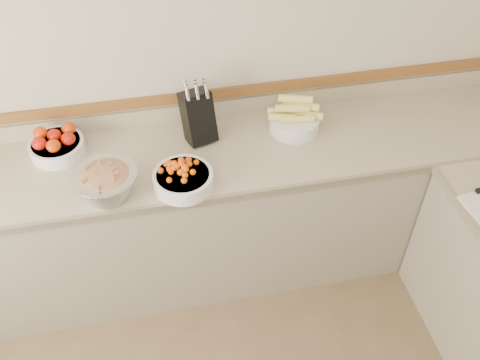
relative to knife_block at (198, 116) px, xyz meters
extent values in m
plane|color=beige|center=(-0.22, 0.18, 0.25)|extent=(4.00, 0.00, 4.00)
cube|color=tan|center=(-0.22, -0.14, -0.17)|extent=(4.00, 0.65, 0.04)
cube|color=gray|center=(-0.22, -0.14, -0.62)|extent=(4.00, 0.63, 0.86)
cube|color=#86755A|center=(-0.22, -0.46, -0.17)|extent=(4.00, 0.02, 0.04)
cube|color=tan|center=(-0.22, 0.17, -0.10)|extent=(4.00, 0.02, 0.10)
cube|color=brown|center=(-0.22, 0.17, 0.00)|extent=(4.00, 0.02, 0.06)
cube|color=black|center=(0.00, 0.00, -0.01)|extent=(0.19, 0.21, 0.30)
cylinder|color=silver|center=(-0.05, -0.03, 0.17)|extent=(0.03, 0.04, 0.08)
cylinder|color=silver|center=(0.00, -0.03, 0.17)|extent=(0.03, 0.04, 0.08)
cylinder|color=silver|center=(0.05, -0.03, 0.17)|extent=(0.03, 0.04, 0.08)
cylinder|color=silver|center=(-0.05, 0.00, 0.17)|extent=(0.03, 0.04, 0.08)
cylinder|color=silver|center=(0.00, 0.00, 0.17)|extent=(0.03, 0.04, 0.08)
cylinder|color=silver|center=(0.05, 0.00, 0.17)|extent=(0.03, 0.04, 0.08)
cylinder|color=silver|center=(-0.05, 0.03, 0.17)|extent=(0.03, 0.04, 0.08)
cylinder|color=silver|center=(0.00, 0.03, 0.17)|extent=(0.03, 0.04, 0.08)
cylinder|color=silver|center=(0.05, 0.03, 0.17)|extent=(0.03, 0.04, 0.08)
cylinder|color=white|center=(-0.74, 0.02, -0.11)|extent=(0.28, 0.28, 0.07)
torus|color=white|center=(-0.74, 0.02, -0.08)|extent=(0.28, 0.28, 0.01)
cylinder|color=white|center=(-0.74, 0.02, -0.08)|extent=(0.25, 0.25, 0.01)
ellipsoid|color=red|center=(-0.81, -0.02, -0.04)|extent=(0.07, 0.07, 0.06)
ellipsoid|color=#D43B07|center=(-0.74, -0.05, -0.04)|extent=(0.07, 0.07, 0.06)
ellipsoid|color=red|center=(-0.67, -0.01, -0.04)|extent=(0.07, 0.07, 0.06)
ellipsoid|color=#D43B07|center=(-0.81, 0.07, -0.04)|extent=(0.07, 0.07, 0.06)
ellipsoid|color=red|center=(-0.74, 0.04, -0.04)|extent=(0.07, 0.07, 0.06)
ellipsoid|color=#D43B07|center=(-0.67, 0.08, -0.04)|extent=(0.07, 0.07, 0.06)
cylinder|color=white|center=(-0.13, -0.35, -0.11)|extent=(0.29, 0.29, 0.08)
torus|color=white|center=(-0.13, -0.35, -0.08)|extent=(0.29, 0.29, 0.01)
cylinder|color=white|center=(-0.13, -0.35, -0.08)|extent=(0.25, 0.25, 0.01)
sphere|color=#DC4B07|center=(-0.13, -0.35, 0.00)|extent=(0.03, 0.03, 0.03)
sphere|color=#DC4B07|center=(-0.18, -0.36, -0.03)|extent=(0.03, 0.03, 0.03)
sphere|color=#DC4B07|center=(-0.19, -0.36, -0.04)|extent=(0.03, 0.03, 0.03)
sphere|color=#DC4B07|center=(-0.14, -0.44, -0.05)|extent=(0.03, 0.03, 0.03)
sphere|color=#DC4B07|center=(-0.17, -0.35, -0.02)|extent=(0.03, 0.03, 0.03)
sphere|color=#DC4B07|center=(-0.09, -0.31, -0.03)|extent=(0.03, 0.03, 0.03)
sphere|color=#DC4B07|center=(-0.05, -0.38, -0.04)|extent=(0.03, 0.03, 0.03)
sphere|color=#DC4B07|center=(-0.16, -0.38, -0.03)|extent=(0.03, 0.03, 0.03)
sphere|color=#DC4B07|center=(-0.10, -0.32, -0.03)|extent=(0.03, 0.03, 0.03)
sphere|color=#DC4B07|center=(-0.12, -0.28, -0.03)|extent=(0.03, 0.03, 0.03)
sphere|color=#DC4B07|center=(-0.14, -0.36, -0.02)|extent=(0.03, 0.03, 0.03)
sphere|color=#DC4B07|center=(-0.16, -0.31, -0.03)|extent=(0.03, 0.03, 0.03)
sphere|color=#DC4B07|center=(-0.13, -0.34, -0.01)|extent=(0.03, 0.03, 0.03)
sphere|color=#DC4B07|center=(-0.05, -0.33, -0.04)|extent=(0.03, 0.03, 0.03)
sphere|color=#DC4B07|center=(-0.14, -0.33, -0.03)|extent=(0.03, 0.03, 0.03)
sphere|color=#DC4B07|center=(-0.13, -0.34, -0.01)|extent=(0.03, 0.03, 0.03)
sphere|color=#DC4B07|center=(-0.13, -0.33, 0.00)|extent=(0.03, 0.03, 0.03)
sphere|color=#DC4B07|center=(-0.14, -0.39, -0.02)|extent=(0.03, 0.03, 0.03)
sphere|color=#DC4B07|center=(-0.11, -0.32, -0.02)|extent=(0.03, 0.03, 0.03)
sphere|color=#DC4B07|center=(-0.17, -0.35, -0.02)|extent=(0.03, 0.03, 0.03)
sphere|color=#DC4B07|center=(-0.13, -0.43, -0.04)|extent=(0.03, 0.03, 0.03)
sphere|color=#DC4B07|center=(-0.18, -0.33, -0.03)|extent=(0.03, 0.03, 0.03)
sphere|color=#DC4B07|center=(-0.13, -0.34, -0.01)|extent=(0.03, 0.03, 0.03)
sphere|color=#DC4B07|center=(-0.14, -0.33, -0.01)|extent=(0.03, 0.03, 0.03)
sphere|color=#DC4B07|center=(-0.17, -0.33, -0.03)|extent=(0.03, 0.03, 0.03)
sphere|color=#DC4B07|center=(-0.15, -0.31, -0.02)|extent=(0.03, 0.03, 0.03)
sphere|color=#DC4B07|center=(-0.13, -0.38, -0.02)|extent=(0.03, 0.03, 0.03)
sphere|color=#DC4B07|center=(-0.16, -0.45, -0.05)|extent=(0.03, 0.03, 0.03)
sphere|color=#DC4B07|center=(-0.18, -0.31, -0.03)|extent=(0.03, 0.03, 0.03)
sphere|color=#DC4B07|center=(-0.10, -0.39, -0.02)|extent=(0.03, 0.03, 0.03)
cylinder|color=white|center=(0.52, -0.03, -0.11)|extent=(0.27, 0.27, 0.08)
torus|color=white|center=(0.52, -0.03, -0.07)|extent=(0.27, 0.27, 0.01)
cylinder|color=#E9D661|center=(0.46, -0.05, -0.05)|extent=(0.18, 0.09, 0.04)
cylinder|color=#E9D661|center=(0.52, -0.07, -0.05)|extent=(0.18, 0.07, 0.04)
cylinder|color=#E9D661|center=(0.58, -0.04, -0.05)|extent=(0.18, 0.11, 0.04)
cylinder|color=#E9D661|center=(0.47, 0.01, -0.05)|extent=(0.19, 0.08, 0.04)
cylinder|color=#E9D661|center=(0.55, 0.01, -0.05)|extent=(0.18, 0.12, 0.04)
cylinder|color=#E9D661|center=(0.50, -0.03, -0.01)|extent=(0.19, 0.08, 0.04)
cylinder|color=#E9D661|center=(0.56, -0.02, -0.01)|extent=(0.18, 0.11, 0.04)
cylinder|color=#E9D661|center=(0.52, 0.00, 0.03)|extent=(0.18, 0.09, 0.04)
cylinder|color=#B2B2BA|center=(-0.49, -0.35, -0.08)|extent=(0.31, 0.31, 0.14)
torus|color=#B2B2BA|center=(-0.49, -0.35, -0.01)|extent=(0.31, 0.31, 0.01)
ellipsoid|color=#B5142F|center=(-0.49, -0.35, -0.02)|extent=(0.25, 0.25, 0.08)
cube|color=#B5142F|center=(-0.51, -0.34, 0.00)|extent=(0.03, 0.03, 0.02)
cube|color=#8CBA5A|center=(-0.52, -0.36, 0.01)|extent=(0.03, 0.03, 0.02)
cube|color=#B5142F|center=(-0.51, -0.45, 0.01)|extent=(0.03, 0.03, 0.02)
cube|color=#8CBA5A|center=(-0.46, -0.31, 0.01)|extent=(0.02, 0.02, 0.02)
cube|color=#B5142F|center=(-0.55, -0.28, 0.00)|extent=(0.02, 0.02, 0.02)
cube|color=#8CBA5A|center=(-0.53, -0.27, 0.01)|extent=(0.03, 0.03, 0.02)
cube|color=#B5142F|center=(-0.49, -0.25, 0.00)|extent=(0.03, 0.03, 0.02)
cube|color=#8CBA5A|center=(-0.45, -0.39, 0.01)|extent=(0.03, 0.03, 0.02)
cube|color=#B5142F|center=(-0.58, -0.39, 0.00)|extent=(0.03, 0.03, 0.02)
cube|color=#8CBA5A|center=(-0.44, -0.35, 0.01)|extent=(0.03, 0.03, 0.02)
cube|color=#B5142F|center=(-0.56, -0.31, 0.01)|extent=(0.03, 0.03, 0.02)
cube|color=#8CBA5A|center=(-0.43, -0.38, 0.02)|extent=(0.02, 0.02, 0.02)
cube|color=#B5142F|center=(-0.45, -0.41, 0.01)|extent=(0.03, 0.03, 0.02)
cube|color=#8CBA5A|center=(-0.51, -0.29, 0.02)|extent=(0.02, 0.02, 0.02)
camera|label=1|loc=(-0.23, -2.22, 1.68)|focal=40.00mm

